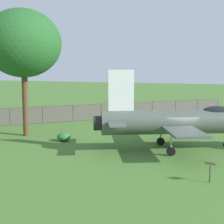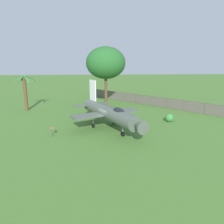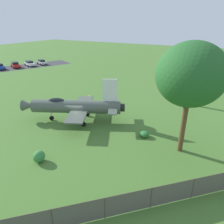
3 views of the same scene
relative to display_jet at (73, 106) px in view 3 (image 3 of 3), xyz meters
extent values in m
plane|color=#47722D|center=(-0.16, 0.32, -2.10)|extent=(200.00, 200.00, 0.00)
cube|color=#38383D|center=(-17.54, -37.72, -2.10)|extent=(35.42, 21.40, 0.00)
cylinder|color=#4C564C|center=(-0.16, 0.32, -0.05)|extent=(6.64, 11.15, 1.72)
cone|color=#4C564C|center=(2.66, -5.41, -0.05)|extent=(2.02, 2.08, 1.46)
cylinder|color=black|center=(-2.82, 5.74, -0.05)|extent=(1.19, 0.99, 1.03)
ellipsoid|color=black|center=(0.96, -1.97, 0.68)|extent=(1.78, 2.37, 0.84)
cube|color=white|center=(-2.10, 4.27, 2.25)|extent=(0.92, 1.68, 2.88)
cube|color=#4C564C|center=(2.00, 2.02, -0.26)|extent=(4.23, 3.55, 0.16)
cube|color=#4C564C|center=(-2.82, -0.34, -0.26)|extent=(4.23, 3.55, 0.16)
cube|color=#4C564C|center=(-0.72, 5.46, 0.13)|extent=(2.10, 1.78, 0.10)
cube|color=#4C564C|center=(-3.88, 3.91, 0.13)|extent=(2.10, 1.78, 0.10)
cylinder|color=#A5A8AD|center=(1.37, -2.80, -1.01)|extent=(0.12, 0.12, 1.58)
cylinder|color=black|center=(1.37, -2.80, -1.80)|extent=(0.43, 0.62, 0.60)
cylinder|color=#A5A8AD|center=(0.73, 2.05, -1.01)|extent=(0.12, 0.12, 1.58)
cylinder|color=black|center=(0.73, 2.05, -1.80)|extent=(0.43, 0.62, 0.60)
cylinder|color=#A5A8AD|center=(-2.07, 0.67, -1.01)|extent=(0.12, 0.12, 1.58)
cylinder|color=black|center=(-2.07, 0.67, -1.80)|extent=(0.43, 0.62, 0.60)
cylinder|color=brown|center=(0.14, 13.92, 0.91)|extent=(0.51, 0.51, 6.01)
ellipsoid|color=#235B26|center=(0.14, 13.92, 5.88)|extent=(7.15, 6.23, 5.79)
cylinder|color=brown|center=(-13.68, 11.31, 0.72)|extent=(0.57, 0.57, 5.64)
cube|color=#387F3D|center=(-12.76, 11.20, 3.34)|extent=(1.73, 0.44, 0.83)
cube|color=#387F3D|center=(-13.03, 12.31, 3.34)|extent=(1.41, 1.99, 1.02)
cube|color=#387F3D|center=(-14.17, 11.95, 3.34)|extent=(1.04, 1.26, 0.89)
cube|color=#387F3D|center=(-14.67, 11.31, 3.34)|extent=(1.80, 0.24, 0.92)
cube|color=#387F3D|center=(-14.07, 10.20, 3.34)|extent=(0.98, 2.22, 0.72)
cube|color=#387F3D|center=(-12.98, 10.33, 3.34)|extent=(1.46, 1.89, 1.19)
cylinder|color=#4C4238|center=(13.27, 8.98, -1.17)|extent=(0.08, 0.08, 1.86)
cylinder|color=#4C4238|center=(10.91, 11.36, -1.17)|extent=(0.08, 0.08, 1.86)
cylinder|color=#4C4238|center=(8.56, 13.75, -1.17)|extent=(0.08, 0.08, 1.86)
cylinder|color=#4C4238|center=(6.20, 16.13, -1.17)|extent=(0.08, 0.08, 1.86)
cylinder|color=#4C4238|center=(9.74, 12.55, -0.29)|extent=(25.94, 26.27, 0.05)
cube|color=#59544C|center=(9.74, 12.55, -1.17)|extent=(25.92, 26.25, 1.79)
ellipsoid|color=#387F3D|center=(8.64, 2.73, -1.52)|extent=(1.17, 1.05, 1.16)
ellipsoid|color=#2D7033|center=(-0.64, 9.74, -1.76)|extent=(1.08, 1.11, 0.67)
cylinder|color=#333333|center=(-6.66, -2.29, -1.65)|extent=(0.06, 0.06, 0.90)
cube|color=olive|center=(-6.66, -2.29, -1.08)|extent=(0.49, 0.65, 0.25)
cube|color=#B2B5BA|center=(-26.35, -33.87, -1.49)|extent=(3.15, 4.48, 0.57)
cube|color=black|center=(-26.48, -34.18, -0.94)|extent=(2.16, 2.54, 0.54)
cylinder|color=black|center=(-26.65, -32.28, -1.78)|extent=(0.44, 0.68, 0.64)
cylinder|color=black|center=(-25.04, -32.93, -1.78)|extent=(0.44, 0.68, 0.64)
cylinder|color=black|center=(-27.67, -34.81, -1.78)|extent=(0.44, 0.68, 0.64)
cylinder|color=black|center=(-26.05, -35.46, -1.78)|extent=(0.44, 0.68, 0.64)
cube|color=silver|center=(-22.98, -35.35, -1.48)|extent=(3.55, 4.96, 0.61)
cube|color=black|center=(-23.12, -35.68, -0.91)|extent=(2.41, 2.82, 0.52)
cylinder|color=black|center=(-23.29, -33.58, -1.78)|extent=(0.45, 0.68, 0.64)
cylinder|color=black|center=(-21.50, -34.33, -1.78)|extent=(0.45, 0.68, 0.64)
cylinder|color=black|center=(-24.45, -36.36, -1.78)|extent=(0.45, 0.68, 0.64)
cylinder|color=black|center=(-22.67, -37.11, -1.78)|extent=(0.45, 0.68, 0.64)
cube|color=red|center=(-19.26, -36.97, -1.44)|extent=(3.54, 4.77, 0.67)
cube|color=black|center=(-19.41, -37.29, -0.82)|extent=(2.35, 2.73, 0.57)
cylinder|color=black|center=(-19.41, -35.26, -1.78)|extent=(0.48, 0.67, 0.64)
cylinder|color=black|center=(-17.82, -36.04, -1.78)|extent=(0.48, 0.67, 0.64)
cylinder|color=black|center=(-20.70, -37.90, -1.78)|extent=(0.48, 0.67, 0.64)
cylinder|color=black|center=(-19.11, -38.68, -1.78)|extent=(0.48, 0.67, 0.64)
cube|color=#23429E|center=(-15.49, -38.62, -1.44)|extent=(3.16, 4.51, 0.68)
cylinder|color=black|center=(-15.88, -37.02, -1.78)|extent=(0.43, 0.68, 0.64)
cylinder|color=black|center=(-16.82, -39.58, -1.78)|extent=(0.43, 0.68, 0.64)
camera|label=1|loc=(-24.40, -3.75, 3.87)|focal=54.44mm
camera|label=2|loc=(-1.46, -26.11, 6.49)|focal=34.71mm
camera|label=3|loc=(19.39, 16.69, 10.19)|focal=33.25mm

